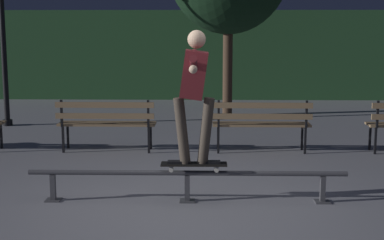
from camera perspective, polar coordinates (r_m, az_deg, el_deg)
The scene contains 8 objects.
ground_plane at distance 6.70m, azimuth -0.55°, elevation -8.72°, with size 90.00×90.00×0.00m, color gray.
hedge_backdrop at distance 16.60m, azimuth 0.55°, elevation 6.49°, with size 24.00×1.20×2.46m, color #2D5B33.
grind_rail at distance 6.88m, azimuth -0.48°, elevation -5.71°, with size 3.78×0.18×0.38m.
skateboard at distance 6.84m, azimuth 0.19°, elevation -4.41°, with size 0.78×0.20×0.09m.
skateboarder at distance 6.68m, azimuth 0.22°, elevation 3.41°, with size 0.62×1.41×1.56m.
park_bench_left_center at distance 9.58m, azimuth -8.44°, elevation 0.02°, with size 1.60×0.43×0.88m.
park_bench_right_center at distance 9.49m, azimuth 6.88°, elevation -0.04°, with size 1.60×0.43×0.88m.
lamp_post_left at distance 12.48m, azimuth -18.27°, elevation 10.78°, with size 0.32×0.32×3.90m.
Camera 1 is at (0.20, -6.36, 2.09)m, focal length 54.15 mm.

